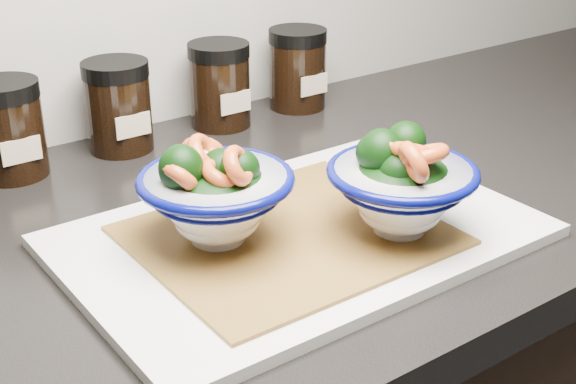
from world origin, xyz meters
TOP-DOWN VIEW (x-y plane):
  - countertop at (0.00, 1.45)m, footprint 3.50×0.60m
  - cutting_board at (-0.03, 1.36)m, footprint 0.45×0.30m
  - bamboo_mat at (-0.04, 1.36)m, footprint 0.28×0.24m
  - bowl_left at (-0.11, 1.39)m, footprint 0.15×0.15m
  - bowl_right at (0.05, 1.30)m, footprint 0.15×0.15m
  - spice_jar_b at (-0.20, 1.69)m, footprint 0.08×0.08m
  - spice_jar_c at (-0.06, 1.69)m, footprint 0.08×0.08m
  - spice_jar_d at (0.08, 1.69)m, footprint 0.08×0.08m
  - spice_jar_e at (0.21, 1.69)m, footprint 0.08×0.08m

SIDE VIEW (x-z plane):
  - countertop at x=0.00m, z-range 0.86..0.90m
  - cutting_board at x=-0.03m, z-range 0.90..0.91m
  - bamboo_mat at x=-0.04m, z-range 0.91..0.92m
  - spice_jar_b at x=-0.20m, z-range 0.90..1.01m
  - spice_jar_c at x=-0.06m, z-range 0.90..1.01m
  - spice_jar_d at x=0.08m, z-range 0.90..1.01m
  - spice_jar_e at x=0.21m, z-range 0.90..1.01m
  - bowl_left at x=-0.11m, z-range 0.91..1.02m
  - bowl_right at x=0.05m, z-range 0.91..1.02m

